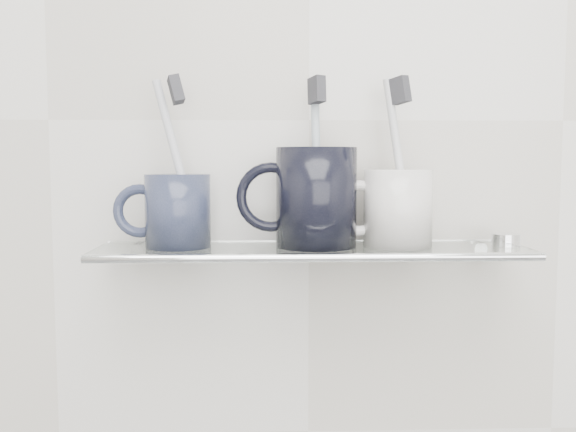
{
  "coord_description": "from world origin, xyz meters",
  "views": [
    {
      "loc": [
        -0.05,
        0.3,
        1.2
      ],
      "look_at": [
        -0.03,
        1.04,
        1.14
      ],
      "focal_mm": 40.0,
      "sensor_mm": 36.0,
      "label": 1
    }
  ],
  "objects_px": {
    "shelf_glass": "(312,250)",
    "mug_center": "(316,197)",
    "mug_right": "(398,208)",
    "mug_left": "(178,211)"
  },
  "relations": [
    {
      "from": "shelf_glass",
      "to": "mug_center",
      "type": "distance_m",
      "value": 0.06
    },
    {
      "from": "mug_center",
      "to": "mug_right",
      "type": "height_order",
      "value": "mug_center"
    },
    {
      "from": "shelf_glass",
      "to": "mug_left",
      "type": "bearing_deg",
      "value": 178.16
    },
    {
      "from": "mug_right",
      "to": "shelf_glass",
      "type": "bearing_deg",
      "value": 166.65
    },
    {
      "from": "mug_left",
      "to": "mug_right",
      "type": "distance_m",
      "value": 0.26
    },
    {
      "from": "mug_center",
      "to": "mug_right",
      "type": "distance_m",
      "value": 0.1
    },
    {
      "from": "mug_left",
      "to": "mug_center",
      "type": "bearing_deg",
      "value": -24.37
    },
    {
      "from": "mug_center",
      "to": "mug_left",
      "type": "bearing_deg",
      "value": 175.93
    },
    {
      "from": "shelf_glass",
      "to": "mug_center",
      "type": "xyz_separation_m",
      "value": [
        0.01,
        0.0,
        0.06
      ]
    },
    {
      "from": "mug_left",
      "to": "mug_center",
      "type": "xyz_separation_m",
      "value": [
        0.16,
        0.0,
        0.02
      ]
    }
  ]
}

